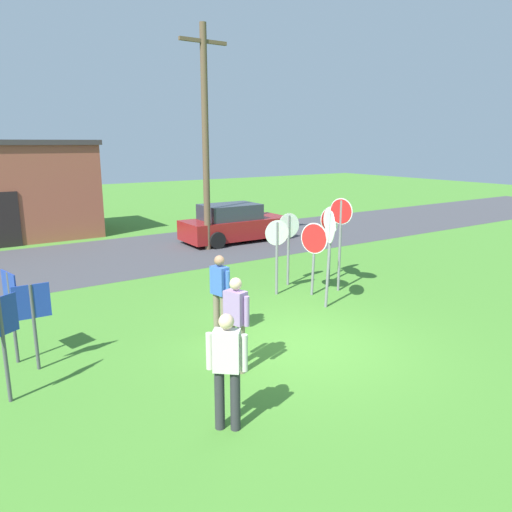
{
  "coord_description": "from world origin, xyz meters",
  "views": [
    {
      "loc": [
        -5.73,
        -6.88,
        3.9
      ],
      "look_at": [
        0.47,
        2.33,
        1.3
      ],
      "focal_mm": 34.18,
      "sensor_mm": 36.0,
      "label": 1
    }
  ],
  "objects_px": {
    "person_in_dark_shirt": "(236,319)",
    "stop_sign_low_front": "(330,231)",
    "stop_sign_center_cluster": "(340,229)",
    "person_on_left": "(227,366)",
    "stop_sign_far_back": "(277,245)",
    "person_with_sunhat": "(220,291)",
    "stop_sign_rear_left": "(329,242)",
    "stop_sign_rear_right": "(314,246)",
    "parked_car_on_street": "(234,224)",
    "stop_sign_nearest": "(288,237)",
    "info_panel_rightmost": "(11,301)",
    "utility_pole": "(205,136)",
    "stop_sign_leaning_left": "(330,230)",
    "info_panel_leftmost": "(33,312)",
    "info_panel_middle": "(2,331)"
  },
  "relations": [
    {
      "from": "stop_sign_nearest",
      "to": "person_with_sunhat",
      "type": "xyz_separation_m",
      "value": [
        -3.38,
        -2.11,
        -0.41
      ]
    },
    {
      "from": "parked_car_on_street",
      "to": "stop_sign_low_front",
      "type": "distance_m",
      "value": 6.7
    },
    {
      "from": "person_in_dark_shirt",
      "to": "utility_pole",
      "type": "bearing_deg",
      "value": 64.36
    },
    {
      "from": "stop_sign_rear_right",
      "to": "stop_sign_rear_left",
      "type": "height_order",
      "value": "stop_sign_rear_left"
    },
    {
      "from": "stop_sign_rear_right",
      "to": "person_on_left",
      "type": "relative_size",
      "value": 1.12
    },
    {
      "from": "parked_car_on_street",
      "to": "info_panel_rightmost",
      "type": "height_order",
      "value": "info_panel_rightmost"
    },
    {
      "from": "stop_sign_far_back",
      "to": "info_panel_rightmost",
      "type": "distance_m",
      "value": 6.35
    },
    {
      "from": "info_panel_leftmost",
      "to": "stop_sign_nearest",
      "type": "bearing_deg",
      "value": 13.89
    },
    {
      "from": "stop_sign_center_cluster",
      "to": "stop_sign_nearest",
      "type": "height_order",
      "value": "stop_sign_center_cluster"
    },
    {
      "from": "utility_pole",
      "to": "info_panel_rightmost",
      "type": "bearing_deg",
      "value": -138.7
    },
    {
      "from": "stop_sign_rear_right",
      "to": "person_on_left",
      "type": "distance_m",
      "value": 6.45
    },
    {
      "from": "stop_sign_rear_right",
      "to": "stop_sign_far_back",
      "type": "relative_size",
      "value": 0.96
    },
    {
      "from": "info_panel_rightmost",
      "to": "stop_sign_far_back",
      "type": "bearing_deg",
      "value": 6.06
    },
    {
      "from": "stop_sign_rear_right",
      "to": "stop_sign_leaning_left",
      "type": "height_order",
      "value": "stop_sign_leaning_left"
    },
    {
      "from": "stop_sign_low_front",
      "to": "info_panel_middle",
      "type": "distance_m",
      "value": 8.81
    },
    {
      "from": "stop_sign_rear_left",
      "to": "stop_sign_nearest",
      "type": "bearing_deg",
      "value": 79.96
    },
    {
      "from": "stop_sign_center_cluster",
      "to": "person_in_dark_shirt",
      "type": "distance_m",
      "value": 5.43
    },
    {
      "from": "stop_sign_rear_right",
      "to": "person_with_sunhat",
      "type": "bearing_deg",
      "value": -163.03
    },
    {
      "from": "parked_car_on_street",
      "to": "stop_sign_far_back",
      "type": "distance_m",
      "value": 7.24
    },
    {
      "from": "utility_pole",
      "to": "person_with_sunhat",
      "type": "relative_size",
      "value": 4.65
    },
    {
      "from": "stop_sign_center_cluster",
      "to": "stop_sign_nearest",
      "type": "xyz_separation_m",
      "value": [
        -0.79,
        1.19,
        -0.31
      ]
    },
    {
      "from": "stop_sign_center_cluster",
      "to": "person_on_left",
      "type": "bearing_deg",
      "value": -145.83
    },
    {
      "from": "person_on_left",
      "to": "info_panel_rightmost",
      "type": "relative_size",
      "value": 1.0
    },
    {
      "from": "utility_pole",
      "to": "stop_sign_far_back",
      "type": "relative_size",
      "value": 3.99
    },
    {
      "from": "stop_sign_center_cluster",
      "to": "stop_sign_low_front",
      "type": "bearing_deg",
      "value": 66.0
    },
    {
      "from": "parked_car_on_street",
      "to": "stop_sign_rear_right",
      "type": "xyz_separation_m",
      "value": [
        -2.0,
        -7.21,
        0.6
      ]
    },
    {
      "from": "person_in_dark_shirt",
      "to": "info_panel_middle",
      "type": "bearing_deg",
      "value": 162.71
    },
    {
      "from": "stop_sign_nearest",
      "to": "stop_sign_low_front",
      "type": "xyz_separation_m",
      "value": [
        1.12,
        -0.46,
        0.11
      ]
    },
    {
      "from": "stop_sign_rear_right",
      "to": "stop_sign_far_back",
      "type": "distance_m",
      "value": 0.95
    },
    {
      "from": "stop_sign_leaning_left",
      "to": "stop_sign_rear_left",
      "type": "bearing_deg",
      "value": -132.58
    },
    {
      "from": "parked_car_on_street",
      "to": "person_with_sunhat",
      "type": "height_order",
      "value": "person_with_sunhat"
    },
    {
      "from": "stop_sign_far_back",
      "to": "person_with_sunhat",
      "type": "distance_m",
      "value": 3.07
    },
    {
      "from": "stop_sign_rear_left",
      "to": "person_with_sunhat",
      "type": "height_order",
      "value": "stop_sign_rear_left"
    },
    {
      "from": "stop_sign_nearest",
      "to": "info_panel_leftmost",
      "type": "relative_size",
      "value": 1.31
    },
    {
      "from": "stop_sign_rear_left",
      "to": "info_panel_leftmost",
      "type": "xyz_separation_m",
      "value": [
        -6.47,
        0.35,
        -0.55
      ]
    },
    {
      "from": "person_in_dark_shirt",
      "to": "stop_sign_low_front",
      "type": "bearing_deg",
      "value": 32.42
    },
    {
      "from": "parked_car_on_street",
      "to": "stop_sign_rear_right",
      "type": "relative_size",
      "value": 2.28
    },
    {
      "from": "stop_sign_rear_left",
      "to": "stop_sign_nearest",
      "type": "height_order",
      "value": "stop_sign_rear_left"
    },
    {
      "from": "stop_sign_center_cluster",
      "to": "stop_sign_rear_right",
      "type": "relative_size",
      "value": 1.31
    },
    {
      "from": "stop_sign_rear_left",
      "to": "info_panel_leftmost",
      "type": "relative_size",
      "value": 1.52
    },
    {
      "from": "stop_sign_rear_right",
      "to": "stop_sign_nearest",
      "type": "xyz_separation_m",
      "value": [
        0.0,
        1.08,
        0.08
      ]
    },
    {
      "from": "stop_sign_center_cluster",
      "to": "stop_sign_rear_left",
      "type": "height_order",
      "value": "stop_sign_center_cluster"
    },
    {
      "from": "person_on_left",
      "to": "stop_sign_low_front",
      "type": "bearing_deg",
      "value": 37.33
    },
    {
      "from": "person_on_left",
      "to": "info_panel_rightmost",
      "type": "xyz_separation_m",
      "value": [
        -2.09,
        3.94,
        0.22
      ]
    },
    {
      "from": "stop_sign_center_cluster",
      "to": "person_in_dark_shirt",
      "type": "xyz_separation_m",
      "value": [
        -4.77,
        -2.5,
        -0.73
      ]
    },
    {
      "from": "stop_sign_center_cluster",
      "to": "info_panel_rightmost",
      "type": "distance_m",
      "value": 7.9
    },
    {
      "from": "stop_sign_center_cluster",
      "to": "person_in_dark_shirt",
      "type": "bearing_deg",
      "value": -152.33
    },
    {
      "from": "utility_pole",
      "to": "info_panel_rightmost",
      "type": "relative_size",
      "value": 4.63
    },
    {
      "from": "stop_sign_center_cluster",
      "to": "stop_sign_rear_left",
      "type": "bearing_deg",
      "value": -143.72
    },
    {
      "from": "parked_car_on_street",
      "to": "person_in_dark_shirt",
      "type": "distance_m",
      "value": 11.51
    }
  ]
}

